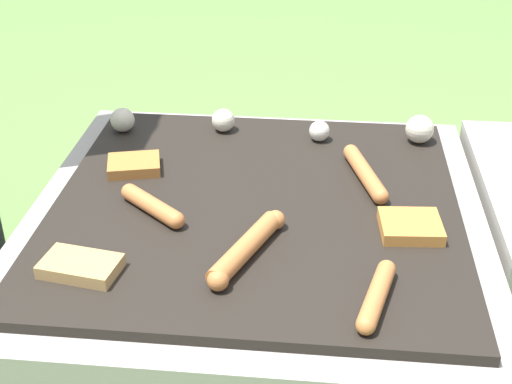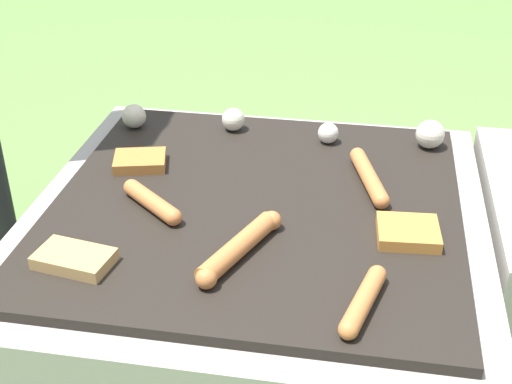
# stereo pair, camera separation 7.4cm
# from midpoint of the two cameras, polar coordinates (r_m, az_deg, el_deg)

# --- Properties ---
(ground_plane) EXTENTS (14.00, 14.00, 0.00)m
(ground_plane) POSITION_cam_midpoint_polar(r_m,az_deg,el_deg) (1.43, 1.51, -13.27)
(ground_plane) COLOR #608442
(grill) EXTENTS (0.78, 0.78, 0.36)m
(grill) POSITION_cam_midpoint_polar(r_m,az_deg,el_deg) (1.32, 1.62, -7.64)
(grill) COLOR #9E998E
(grill) RESTS_ON ground_plane
(sausage_front_center) EXTENTS (0.13, 0.11, 0.03)m
(sausage_front_center) POSITION_cam_midpoint_polar(r_m,az_deg,el_deg) (1.19, -6.59, -0.81)
(sausage_front_center) COLOR #C6753D
(sausage_front_center) RESTS_ON grill
(sausage_front_left) EXTENTS (0.08, 0.19, 0.03)m
(sausage_front_left) POSITION_cam_midpoint_polar(r_m,az_deg,el_deg) (1.28, 10.64, 1.18)
(sausage_front_left) COLOR #C6753D
(sausage_front_left) RESTS_ON grill
(sausage_back_left) EXTENTS (0.10, 0.20, 0.03)m
(sausage_back_left) POSITION_cam_midpoint_polar(r_m,az_deg,el_deg) (1.07, 0.77, -4.52)
(sausage_back_left) COLOR #C6753D
(sausage_back_left) RESTS_ON grill
(sausage_mid_left) EXTENTS (0.06, 0.15, 0.03)m
(sausage_mid_left) POSITION_cam_midpoint_polar(r_m,az_deg,el_deg) (0.99, 10.73, -8.59)
(sausage_mid_left) COLOR #C6753D
(sausage_mid_left) RESTS_ON grill
(bread_slice_center) EXTENTS (0.11, 0.10, 0.02)m
(bread_slice_center) POSITION_cam_midpoint_polar(r_m,az_deg,el_deg) (1.33, -7.71, 2.44)
(bread_slice_center) COLOR #B27033
(bread_slice_center) RESTS_ON grill
(bread_slice_right) EXTENTS (0.10, 0.09, 0.02)m
(bread_slice_right) POSITION_cam_midpoint_polar(r_m,az_deg,el_deg) (1.15, 13.88, -3.19)
(bread_slice_right) COLOR #D18438
(bread_slice_right) RESTS_ON grill
(bread_slice_left) EXTENTS (0.12, 0.09, 0.02)m
(bread_slice_left) POSITION_cam_midpoint_polar(r_m,az_deg,el_deg) (1.08, -12.46, -5.28)
(bread_slice_left) COLOR tan
(bread_slice_left) RESTS_ON grill
(mushroom_row) EXTENTS (0.65, 0.07, 0.06)m
(mushroom_row) POSITION_cam_midpoint_polar(r_m,az_deg,el_deg) (1.43, 4.39, 5.27)
(mushroom_row) COLOR beige
(mushroom_row) RESTS_ON grill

